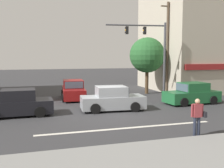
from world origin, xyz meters
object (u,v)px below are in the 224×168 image
utility_pole_far_right (167,47)px  pedestrian_foreground_with_bag (198,115)px  street_tree (147,55)px  traffic_light_mast (153,48)px  sedan_waiting_far (112,100)px  sedan_crossing_leftbound (192,94)px  sedan_crossing_center (73,91)px  sedan_parked_curbside (17,104)px

utility_pole_far_right → pedestrian_foreground_with_bag: 13.61m
street_tree → traffic_light_mast: traffic_light_mast is taller
sedan_waiting_far → sedan_crossing_leftbound: bearing=5.4°
pedestrian_foreground_with_bag → traffic_light_mast: bearing=75.9°
sedan_crossing_center → sedan_crossing_leftbound: (8.13, -4.69, 0.00)m
sedan_parked_curbside → sedan_crossing_center: bearing=52.1°
utility_pole_far_right → sedan_parked_curbside: (-12.86, -5.67, -3.66)m
sedan_crossing_leftbound → sedan_waiting_far: (-6.36, -0.60, 0.00)m
street_tree → utility_pole_far_right: bearing=-27.3°
traffic_light_mast → pedestrian_foreground_with_bag: (-2.42, -9.63, -3.22)m
utility_pole_far_right → sedan_crossing_leftbound: size_ratio=2.01×
traffic_light_mast → sedan_parked_curbside: traffic_light_mast is taller
traffic_light_mast → street_tree: bearing=73.2°
traffic_light_mast → sedan_parked_curbside: (-10.22, -3.13, -3.46)m
sedan_crossing_center → pedestrian_foreground_with_bag: pedestrian_foreground_with_bag is taller
traffic_light_mast → sedan_crossing_center: bearing=161.2°
street_tree → pedestrian_foreground_with_bag: bearing=-104.8°
traffic_light_mast → sedan_waiting_far: traffic_light_mast is taller
sedan_crossing_leftbound → sedan_parked_curbside: bearing=-177.4°
street_tree → pedestrian_foreground_with_bag: 13.71m
utility_pole_far_right → sedan_crossing_center: 9.53m
sedan_crossing_center → sedan_waiting_far: 5.58m
street_tree → sedan_crossing_center: size_ratio=1.25×
street_tree → sedan_crossing_leftbound: size_ratio=1.26×
sedan_parked_curbside → pedestrian_foreground_with_bag: pedestrian_foreground_with_bag is taller
traffic_light_mast → sedan_parked_curbside: 11.24m
sedan_parked_curbside → sedan_waiting_far: size_ratio=0.98×
sedan_parked_curbside → sedan_crossing_center: 6.63m
utility_pole_far_right → pedestrian_foreground_with_bag: bearing=-112.6°
sedan_crossing_leftbound → sedan_waiting_far: bearing=-174.6°
sedan_crossing_leftbound → sedan_waiting_far: 6.38m
sedan_crossing_center → sedan_crossing_leftbound: size_ratio=1.00×
street_tree → sedan_waiting_far: size_ratio=1.26×
sedan_crossing_leftbound → pedestrian_foreground_with_bag: size_ratio=2.52×
sedan_waiting_far → pedestrian_foreground_with_bag: (1.96, -6.44, 0.24)m
street_tree → sedan_parked_curbside: size_ratio=1.28×
street_tree → sedan_parked_curbside: (-11.23, -6.51, -2.91)m
street_tree → sedan_crossing_center: 7.84m
street_tree → sedan_crossing_center: (-7.16, -1.28, -2.91)m
utility_pole_far_right → sedan_parked_curbside: size_ratio=2.04×
traffic_light_mast → sedan_parked_curbside: size_ratio=1.50×
street_tree → utility_pole_far_right: size_ratio=0.63×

